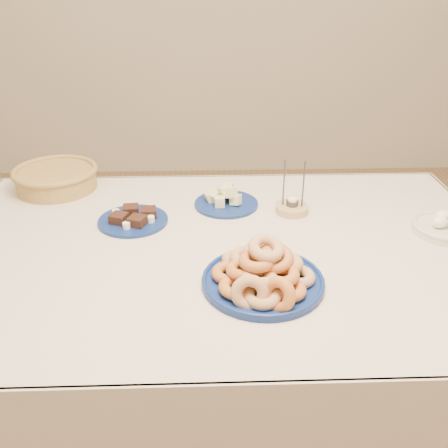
{
  "coord_description": "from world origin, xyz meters",
  "views": [
    {
      "loc": [
        -0.04,
        -1.29,
        1.5
      ],
      "look_at": [
        0.0,
        -0.05,
        0.85
      ],
      "focal_mm": 40.0,
      "sensor_mm": 36.0,
      "label": 1
    }
  ],
  "objects_px": {
    "egg_bowl": "(444,227)",
    "candle_holder": "(292,208)",
    "dining_table": "(223,275)",
    "donut_platter": "(263,274)",
    "brownie_plate": "(133,219)",
    "wicker_basket": "(56,178)",
    "melon_plate": "(225,200)"
  },
  "relations": [
    {
      "from": "dining_table",
      "to": "egg_bowl",
      "type": "xyz_separation_m",
      "value": [
        0.69,
        0.06,
        0.13
      ]
    },
    {
      "from": "wicker_basket",
      "to": "melon_plate",
      "type": "bearing_deg",
      "value": -14.66
    },
    {
      "from": "dining_table",
      "to": "melon_plate",
      "type": "height_order",
      "value": "melon_plate"
    },
    {
      "from": "donut_platter",
      "to": "candle_holder",
      "type": "distance_m",
      "value": 0.45
    },
    {
      "from": "melon_plate",
      "to": "egg_bowl",
      "type": "bearing_deg",
      "value": -18.51
    },
    {
      "from": "brownie_plate",
      "to": "melon_plate",
      "type": "bearing_deg",
      "value": 21.96
    },
    {
      "from": "donut_platter",
      "to": "egg_bowl",
      "type": "xyz_separation_m",
      "value": [
        0.59,
        0.27,
        -0.02
      ]
    },
    {
      "from": "brownie_plate",
      "to": "wicker_basket",
      "type": "height_order",
      "value": "wicker_basket"
    },
    {
      "from": "donut_platter",
      "to": "egg_bowl",
      "type": "distance_m",
      "value": 0.65
    },
    {
      "from": "candle_holder",
      "to": "egg_bowl",
      "type": "height_order",
      "value": "candle_holder"
    },
    {
      "from": "candle_holder",
      "to": "egg_bowl",
      "type": "xyz_separation_m",
      "value": [
        0.45,
        -0.16,
        0.0
      ]
    },
    {
      "from": "dining_table",
      "to": "candle_holder",
      "type": "relative_size",
      "value": 9.22
    },
    {
      "from": "dining_table",
      "to": "brownie_plate",
      "type": "bearing_deg",
      "value": 150.66
    },
    {
      "from": "donut_platter",
      "to": "brownie_plate",
      "type": "xyz_separation_m",
      "value": [
        -0.38,
        0.37,
        -0.03
      ]
    },
    {
      "from": "wicker_basket",
      "to": "egg_bowl",
      "type": "xyz_separation_m",
      "value": [
        1.3,
        -0.39,
        -0.02
      ]
    },
    {
      "from": "donut_platter",
      "to": "dining_table",
      "type": "bearing_deg",
      "value": 114.38
    },
    {
      "from": "brownie_plate",
      "to": "wicker_basket",
      "type": "bearing_deg",
      "value": 138.2
    },
    {
      "from": "dining_table",
      "to": "donut_platter",
      "type": "relative_size",
      "value": 4.32
    },
    {
      "from": "dining_table",
      "to": "egg_bowl",
      "type": "height_order",
      "value": "egg_bowl"
    },
    {
      "from": "egg_bowl",
      "to": "candle_holder",
      "type": "bearing_deg",
      "value": 160.56
    },
    {
      "from": "donut_platter",
      "to": "egg_bowl",
      "type": "height_order",
      "value": "donut_platter"
    },
    {
      "from": "dining_table",
      "to": "candle_holder",
      "type": "bearing_deg",
      "value": 42.33
    },
    {
      "from": "donut_platter",
      "to": "candle_holder",
      "type": "bearing_deg",
      "value": 71.63
    },
    {
      "from": "melon_plate",
      "to": "egg_bowl",
      "type": "xyz_separation_m",
      "value": [
        0.67,
        -0.23,
        0.0
      ]
    },
    {
      "from": "dining_table",
      "to": "melon_plate",
      "type": "xyz_separation_m",
      "value": [
        0.02,
        0.28,
        0.13
      ]
    },
    {
      "from": "brownie_plate",
      "to": "candle_holder",
      "type": "bearing_deg",
      "value": 6.05
    },
    {
      "from": "brownie_plate",
      "to": "candle_holder",
      "type": "xyz_separation_m",
      "value": [
        0.53,
        0.06,
        0.01
      ]
    },
    {
      "from": "brownie_plate",
      "to": "candle_holder",
      "type": "distance_m",
      "value": 0.53
    },
    {
      "from": "donut_platter",
      "to": "candle_holder",
      "type": "relative_size",
      "value": 2.13
    },
    {
      "from": "donut_platter",
      "to": "brownie_plate",
      "type": "bearing_deg",
      "value": 135.75
    },
    {
      "from": "brownie_plate",
      "to": "egg_bowl",
      "type": "distance_m",
      "value": 0.98
    },
    {
      "from": "melon_plate",
      "to": "brownie_plate",
      "type": "distance_m",
      "value": 0.33
    }
  ]
}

